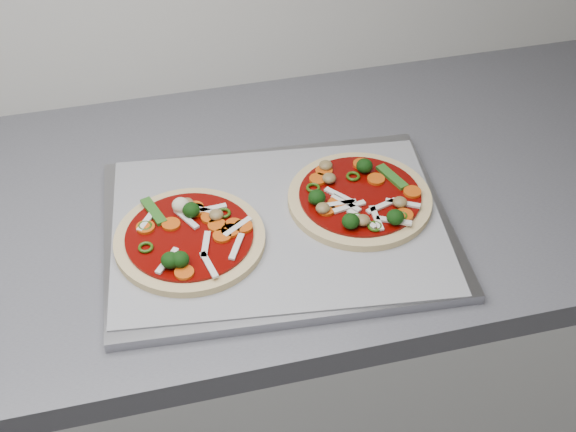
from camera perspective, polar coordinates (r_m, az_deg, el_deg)
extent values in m
cube|color=gray|center=(1.10, -0.73, -0.90)|extent=(0.49, 0.38, 0.02)
cube|color=#939398|center=(1.09, -0.74, -0.57)|extent=(0.48, 0.38, 0.00)
cylinder|color=tan|center=(1.07, -6.99, -1.67)|extent=(0.20, 0.20, 0.01)
cylinder|color=#6C0505|center=(1.06, -7.03, -1.39)|extent=(0.17, 0.17, 0.00)
cube|color=white|center=(1.04, -3.67, -2.18)|extent=(0.03, 0.05, 0.00)
cylinder|color=#D74409|center=(1.07, -3.87, -0.64)|extent=(0.03, 0.03, 0.00)
ellipsoid|color=olive|center=(1.08, -5.13, 0.09)|extent=(0.03, 0.03, 0.01)
cube|color=white|center=(1.09, -5.62, 0.49)|extent=(0.05, 0.01, 0.00)
cylinder|color=#D74409|center=(1.06, -4.12, -1.06)|extent=(0.03, 0.03, 0.00)
cube|color=white|center=(1.09, -9.96, -0.25)|extent=(0.03, 0.04, 0.00)
ellipsoid|color=#12370D|center=(1.02, -7.69, -3.08)|extent=(0.03, 0.03, 0.02)
torus|color=#26460B|center=(1.02, -7.79, -3.34)|extent=(0.03, 0.03, 0.00)
cube|color=white|center=(1.02, -5.65, -3.48)|extent=(0.02, 0.05, 0.00)
cube|color=white|center=(1.08, -7.24, -0.20)|extent=(0.03, 0.05, 0.00)
ellipsoid|color=beige|center=(1.09, -7.64, 0.77)|extent=(0.03, 0.03, 0.02)
cylinder|color=#D74409|center=(1.01, -7.39, -4.00)|extent=(0.03, 0.03, 0.00)
cylinder|color=#D74409|center=(1.08, -5.57, -0.09)|extent=(0.03, 0.03, 0.00)
ellipsoid|color=olive|center=(1.10, -7.22, 0.89)|extent=(0.03, 0.03, 0.01)
ellipsoid|color=olive|center=(1.02, -7.71, -2.98)|extent=(0.03, 0.03, 0.01)
ellipsoid|color=#12370D|center=(1.08, -6.91, 0.42)|extent=(0.03, 0.03, 0.02)
cylinder|color=#D74409|center=(1.09, -6.57, 0.41)|extent=(0.03, 0.03, 0.00)
cylinder|color=#D74409|center=(1.10, -6.65, 0.60)|extent=(0.04, 0.04, 0.00)
cylinder|color=#D74409|center=(1.06, -3.19, -0.75)|extent=(0.04, 0.04, 0.00)
cube|color=white|center=(1.09, -6.20, 0.44)|extent=(0.05, 0.03, 0.00)
cylinder|color=#D74409|center=(1.08, -8.32, -0.58)|extent=(0.03, 0.03, 0.00)
cylinder|color=#D74409|center=(1.07, -5.07, -0.67)|extent=(0.03, 0.03, 0.00)
cube|color=white|center=(1.04, -5.87, -2.03)|extent=(0.02, 0.05, 0.00)
cylinder|color=#D74409|center=(1.05, -4.71, -1.42)|extent=(0.03, 0.03, 0.00)
torus|color=#26460B|center=(1.05, -10.09, -2.21)|extent=(0.02, 0.02, 0.00)
cube|color=white|center=(1.06, -3.60, -0.77)|extent=(0.04, 0.03, 0.00)
cube|color=white|center=(1.03, -8.59, -3.16)|extent=(0.04, 0.04, 0.00)
torus|color=#26460B|center=(1.09, -4.61, 0.21)|extent=(0.02, 0.02, 0.00)
torus|color=#26460B|center=(1.08, -10.12, -0.72)|extent=(0.02, 0.02, 0.00)
cylinder|color=#D74409|center=(1.08, -10.10, -0.80)|extent=(0.03, 0.03, 0.00)
ellipsoid|color=#12370D|center=(1.02, -8.38, -3.12)|extent=(0.03, 0.03, 0.02)
cube|color=#2C6F1D|center=(1.10, -9.54, 0.34)|extent=(0.03, 0.06, 0.00)
cylinder|color=tan|center=(1.13, 5.11, 1.20)|extent=(0.27, 0.27, 0.01)
cylinder|color=#6C0505|center=(1.12, 5.13, 1.49)|extent=(0.23, 0.23, 0.00)
cube|color=white|center=(1.10, 6.68, 0.71)|extent=(0.05, 0.02, 0.00)
ellipsoid|color=olive|center=(1.08, 2.49, 0.57)|extent=(0.03, 0.03, 0.01)
cylinder|color=#D74409|center=(1.14, 6.28, 2.62)|extent=(0.03, 0.03, 0.00)
ellipsoid|color=#12370D|center=(1.10, 2.07, 1.35)|extent=(0.03, 0.03, 0.02)
cylinder|color=#D74409|center=(1.09, 2.74, 0.48)|extent=(0.03, 0.03, 0.00)
cylinder|color=#D74409|center=(1.13, 8.83, 1.71)|extent=(0.03, 0.03, 0.00)
torus|color=#26460B|center=(1.10, 1.96, 1.19)|extent=(0.02, 0.02, 0.00)
cylinder|color=#D74409|center=(1.14, 2.15, 2.63)|extent=(0.03, 0.03, 0.00)
torus|color=#26460B|center=(1.09, 8.00, -0.03)|extent=(0.03, 0.03, 0.00)
ellipsoid|color=#12370D|center=(1.06, 4.48, -0.36)|extent=(0.03, 0.03, 0.02)
torus|color=#26460B|center=(1.07, 6.20, -0.73)|extent=(0.02, 0.02, 0.00)
cylinder|color=#D74409|center=(1.09, 8.26, 0.07)|extent=(0.03, 0.03, 0.00)
cylinder|color=#D74409|center=(1.15, 2.57, 3.22)|extent=(0.03, 0.03, 0.00)
cube|color=#2C6F1D|center=(1.15, 7.41, 2.78)|extent=(0.03, 0.06, 0.00)
cube|color=white|center=(1.11, 3.69, 1.45)|extent=(0.04, 0.04, 0.00)
cube|color=white|center=(1.08, 5.27, -0.22)|extent=(0.03, 0.05, 0.00)
cylinder|color=#D74409|center=(1.17, 5.25, 3.70)|extent=(0.03, 0.03, 0.00)
cube|color=white|center=(1.10, 4.14, 0.91)|extent=(0.03, 0.04, 0.00)
ellipsoid|color=#12370D|center=(1.07, 7.64, -0.08)|extent=(0.03, 0.03, 0.02)
ellipsoid|color=olive|center=(1.10, 7.97, 0.98)|extent=(0.03, 0.03, 0.01)
ellipsoid|color=#12370D|center=(1.15, 5.46, 3.57)|extent=(0.03, 0.03, 0.02)
cylinder|color=#D74409|center=(1.10, 3.47, 0.87)|extent=(0.03, 0.03, 0.00)
cube|color=white|center=(1.08, 6.30, -0.15)|extent=(0.01, 0.05, 0.00)
torus|color=#26460B|center=(1.12, 1.80, 2.02)|extent=(0.03, 0.03, 0.00)
ellipsoid|color=olive|center=(1.13, 2.94, 2.70)|extent=(0.03, 0.03, 0.01)
cube|color=white|center=(1.10, 3.66, 0.87)|extent=(0.05, 0.01, 0.00)
cube|color=white|center=(1.08, 7.54, -0.34)|extent=(0.05, 0.03, 0.00)
ellipsoid|color=olive|center=(1.07, 5.34, -0.30)|extent=(0.02, 0.02, 0.01)
ellipsoid|color=olive|center=(1.16, 2.70, 3.61)|extent=(0.03, 0.03, 0.01)
cube|color=white|center=(1.11, 8.18, 0.90)|extent=(0.05, 0.03, 0.00)
torus|color=#26460B|center=(1.08, 4.87, -0.17)|extent=(0.03, 0.03, 0.00)
torus|color=#26460B|center=(1.15, 4.65, 2.84)|extent=(0.02, 0.02, 0.00)
cube|color=white|center=(1.10, 4.38, 0.65)|extent=(0.05, 0.02, 0.00)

